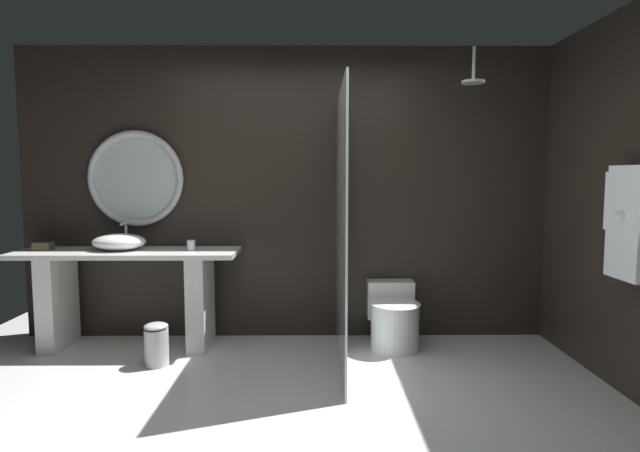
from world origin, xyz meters
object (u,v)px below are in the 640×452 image
round_wall_mirror (136,178)px  waste_bin (157,344)px  vessel_sink (119,242)px  tumbler_cup (191,245)px  tissue_box (43,246)px  toilet (393,318)px  rain_shower_head (473,79)px  hanging_bathrobe (631,218)px

round_wall_mirror → waste_bin: size_ratio=2.51×
vessel_sink → tumbler_cup: size_ratio=4.98×
round_wall_mirror → tumbler_cup: bearing=-26.2°
tumbler_cup → round_wall_mirror: bearing=153.8°
tumbler_cup → round_wall_mirror: (-0.54, 0.27, 0.56)m
tissue_box → toilet: (2.98, -0.01, -0.62)m
tumbler_cup → rain_shower_head: 2.70m
tumbler_cup → hanging_bathrobe: 3.26m
rain_shower_head → toilet: rain_shower_head is taller
vessel_sink → rain_shower_head: 3.24m
hanging_bathrobe → toilet: size_ratio=1.25×
vessel_sink → rain_shower_head: (2.95, -0.11, 1.34)m
tumbler_cup → round_wall_mirror: 0.82m
rain_shower_head → waste_bin: (-2.51, -0.37, -2.08)m
tissue_box → round_wall_mirror: size_ratio=0.17×
rain_shower_head → hanging_bathrobe: (0.70, -1.07, -1.04)m
hanging_bathrobe → toilet: (-1.31, 1.15, -0.96)m
tissue_box → toilet: bearing=-0.2°
round_wall_mirror → hanging_bathrobe: (3.57, -1.41, -0.24)m
rain_shower_head → tissue_box: bearing=178.5°
rain_shower_head → hanging_bathrobe: bearing=-56.7°
tissue_box → toilet: 3.04m
tumbler_cup → hanging_bathrobe: bearing=-20.7°
vessel_sink → rain_shower_head: size_ratio=1.54×
vessel_sink → waste_bin: (0.44, -0.48, -0.74)m
tumbler_cup → round_wall_mirror: size_ratio=0.10×
vessel_sink → toilet: 2.43m
vessel_sink → round_wall_mirror: size_ratio=0.52×
tumbler_cup → tissue_box: bearing=179.2°
rain_shower_head → toilet: 2.09m
hanging_bathrobe → waste_bin: size_ratio=2.32×
hanging_bathrobe → rain_shower_head: bearing=123.3°
round_wall_mirror → rain_shower_head: rain_shower_head is taller
tissue_box → waste_bin: bearing=-23.4°
vessel_sink → rain_shower_head: rain_shower_head is taller
round_wall_mirror → toilet: (2.27, -0.26, -1.19)m
rain_shower_head → hanging_bathrobe: 1.65m
vessel_sink → tissue_box: 0.64m
rain_shower_head → waste_bin: size_ratio=0.85×
tissue_box → vessel_sink: bearing=1.1°
tumbler_cup → hanging_bathrobe: hanging_bathrobe is taller
vessel_sink → waste_bin: vessel_sink is taller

